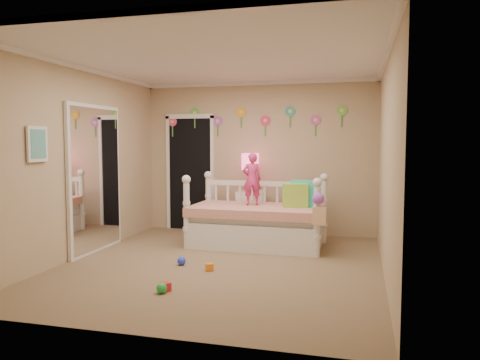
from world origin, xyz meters
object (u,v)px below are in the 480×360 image
(nightstand, at_px, (250,214))
(table_lamp, at_px, (250,166))
(child, at_px, (252,179))
(daybed, at_px, (257,210))

(nightstand, distance_m, table_lamp, 0.80)
(child, xyz_separation_m, table_lamp, (-0.18, 0.66, 0.16))
(child, bearing_deg, nightstand, -96.08)
(nightstand, height_order, table_lamp, table_lamp)
(daybed, xyz_separation_m, table_lamp, (-0.28, 0.72, 0.62))
(daybed, bearing_deg, table_lamp, 112.44)
(child, relative_size, nightstand, 1.07)
(daybed, bearing_deg, child, 149.83)
(child, distance_m, table_lamp, 0.71)
(daybed, height_order, child, child)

